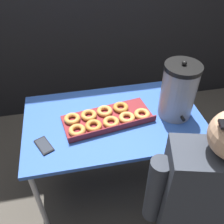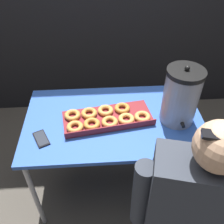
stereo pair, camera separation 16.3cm
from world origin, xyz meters
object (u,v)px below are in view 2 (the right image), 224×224
Objects in this scene: coffee_urn at (181,96)px; cell_phone at (41,139)px; person_seated at (190,218)px; donut_box at (106,118)px.

cell_phone is at bearing -171.57° from coffee_urn.
person_seated reaches higher than cell_phone.
person_seated is at bearing -65.35° from donut_box.
cell_phone is (-0.40, -0.14, -0.02)m from donut_box.
coffee_urn is 0.90m from cell_phone.
person_seated reaches higher than coffee_urn.
cell_phone is at bearing -169.29° from donut_box.
coffee_urn reaches higher than donut_box.
donut_box is 0.43m from cell_phone.
cell_phone is (-0.87, -0.13, -0.18)m from coffee_urn.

